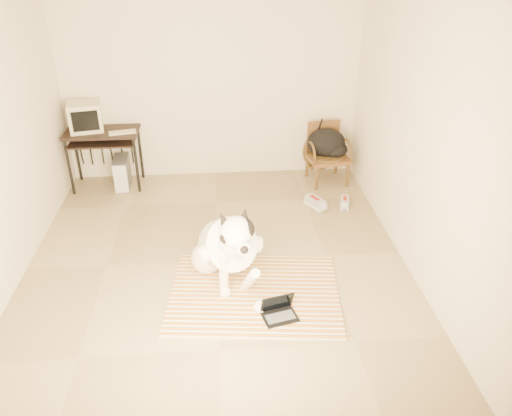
{
  "coord_description": "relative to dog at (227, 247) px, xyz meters",
  "views": [
    {
      "loc": [
        0.06,
        -4.44,
        3.1
      ],
      "look_at": [
        0.39,
        -0.37,
        0.84
      ],
      "focal_mm": 35.0,
      "sensor_mm": 36.0,
      "label": 1
    }
  ],
  "objects": [
    {
      "name": "dog",
      "position": [
        0.0,
        0.0,
        0.0
      ],
      "size": [
        0.71,
        1.26,
        0.98
      ],
      "color": "white",
      "rests_on": "rug"
    },
    {
      "name": "wall_front",
      "position": [
        -0.11,
        -1.91,
        0.96
      ],
      "size": [
        4.5,
        0.0,
        4.5
      ],
      "primitive_type": "plane",
      "rotation": [
        -1.57,
        0.0,
        0.0
      ],
      "color": "beige",
      "rests_on": "floor"
    },
    {
      "name": "pc_tower",
      "position": [
        -1.38,
        2.24,
        -0.18
      ],
      "size": [
        0.21,
        0.46,
        0.42
      ],
      "color": "#4F4F52",
      "rests_on": "floor"
    },
    {
      "name": "laptop",
      "position": [
        0.44,
        -0.61,
        -0.31
      ],
      "size": [
        0.35,
        0.29,
        0.22
      ],
      "color": "black",
      "rests_on": "rug"
    },
    {
      "name": "sneaker_left",
      "position": [
        1.17,
        1.46,
        -0.34
      ],
      "size": [
        0.27,
        0.34,
        0.11
      ],
      "color": "white",
      "rests_on": "floor"
    },
    {
      "name": "wall_right",
      "position": [
        1.89,
        0.34,
        0.96
      ],
      "size": [
        0.0,
        4.5,
        4.5
      ],
      "primitive_type": "plane",
      "rotation": [
        1.57,
        0.0,
        -1.57
      ],
      "color": "beige",
      "rests_on": "floor"
    },
    {
      "name": "rattan_chair",
      "position": [
        1.45,
        2.22,
        0.02
      ],
      "size": [
        0.6,
        0.58,
        0.81
      ],
      "color": "brown",
      "rests_on": "floor"
    },
    {
      "name": "wall_back",
      "position": [
        -0.11,
        2.59,
        0.96
      ],
      "size": [
        4.5,
        0.0,
        4.5
      ],
      "primitive_type": "plane",
      "rotation": [
        1.57,
        0.0,
        0.0
      ],
      "color": "beige",
      "rests_on": "floor"
    },
    {
      "name": "sneaker_right",
      "position": [
        1.55,
        1.45,
        -0.35
      ],
      "size": [
        0.16,
        0.28,
        0.09
      ],
      "color": "white",
      "rests_on": "floor"
    },
    {
      "name": "desk_keyboard",
      "position": [
        -1.29,
        2.19,
        0.42
      ],
      "size": [
        0.37,
        0.2,
        0.02
      ],
      "primitive_type": "cube",
      "rotation": [
        0.0,
        0.0,
        0.22
      ],
      "color": "beige",
      "rests_on": "computer_desk"
    },
    {
      "name": "backpack",
      "position": [
        1.45,
        2.21,
        0.17
      ],
      "size": [
        0.55,
        0.44,
        0.39
      ],
      "color": "black",
      "rests_on": "rattan_chair"
    },
    {
      "name": "crt_monitor",
      "position": [
        -1.77,
        2.35,
        0.6
      ],
      "size": [
        0.49,
        0.47,
        0.37
      ],
      "color": "beige",
      "rests_on": "computer_desk"
    },
    {
      "name": "computer_desk",
      "position": [
        -1.58,
        2.27,
        0.3
      ],
      "size": [
        0.96,
        0.53,
        0.8
      ],
      "color": "black",
      "rests_on": "floor"
    },
    {
      "name": "floor",
      "position": [
        -0.11,
        0.34,
        -0.39
      ],
      "size": [
        4.5,
        4.5,
        0.0
      ],
      "primitive_type": "plane",
      "color": "#98855D",
      "rests_on": "ground"
    },
    {
      "name": "rug",
      "position": [
        0.25,
        -0.26,
        -0.38
      ],
      "size": [
        1.76,
        1.42,
        0.02
      ],
      "color": "orange",
      "rests_on": "floor"
    }
  ]
}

